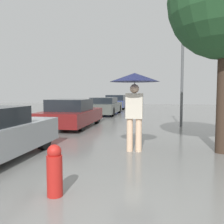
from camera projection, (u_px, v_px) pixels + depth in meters
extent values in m
cylinder|color=beige|center=(130.00, 135.00, 6.38)|extent=(0.16, 0.16, 0.85)
cylinder|color=beige|center=(139.00, 135.00, 6.34)|extent=(0.16, 0.16, 0.85)
cube|color=beige|center=(134.00, 106.00, 6.30)|extent=(0.43, 0.25, 0.64)
sphere|color=beige|center=(134.00, 89.00, 6.27)|extent=(0.23, 0.23, 0.23)
cylinder|color=#515456|center=(134.00, 95.00, 6.28)|extent=(0.02, 0.02, 0.67)
cone|color=#191E4C|center=(135.00, 77.00, 6.25)|extent=(1.24, 1.24, 0.22)
cylinder|color=black|center=(44.00, 138.00, 6.60)|extent=(0.18, 0.61, 0.61)
cube|color=maroon|center=(72.00, 116.00, 11.04)|extent=(1.86, 4.10, 0.56)
cube|color=black|center=(70.00, 105.00, 10.80)|extent=(1.58, 1.84, 0.49)
cylinder|color=black|center=(64.00, 117.00, 12.45)|extent=(0.18, 0.58, 0.58)
cylinder|color=black|center=(97.00, 117.00, 12.15)|extent=(0.18, 0.58, 0.58)
cylinder|color=black|center=(41.00, 123.00, 9.96)|extent=(0.18, 0.58, 0.58)
cylinder|color=black|center=(81.00, 124.00, 9.66)|extent=(0.18, 0.58, 0.58)
cube|color=#4C514C|center=(105.00, 108.00, 17.07)|extent=(1.77, 4.47, 0.61)
cube|color=black|center=(104.00, 100.00, 16.81)|extent=(1.51, 2.01, 0.39)
cylinder|color=black|center=(98.00, 109.00, 18.59)|extent=(0.18, 0.59, 0.59)
cylinder|color=black|center=(119.00, 109.00, 18.30)|extent=(0.18, 0.59, 0.59)
cylinder|color=black|center=(88.00, 111.00, 15.87)|extent=(0.18, 0.59, 0.59)
cylinder|color=black|center=(113.00, 112.00, 15.58)|extent=(0.18, 0.59, 0.59)
cube|color=navy|center=(116.00, 103.00, 23.22)|extent=(1.88, 4.18, 0.59)
cube|color=black|center=(116.00, 98.00, 22.98)|extent=(1.60, 1.88, 0.49)
cylinder|color=black|center=(110.00, 104.00, 24.66)|extent=(0.18, 0.66, 0.66)
cylinder|color=black|center=(127.00, 104.00, 24.35)|extent=(0.18, 0.66, 0.66)
cylinder|color=black|center=(105.00, 106.00, 22.12)|extent=(0.18, 0.66, 0.66)
cylinder|color=black|center=(123.00, 106.00, 21.81)|extent=(0.18, 0.66, 0.66)
cylinder|color=#38281E|center=(223.00, 94.00, 6.13)|extent=(0.31, 0.31, 2.93)
cylinder|color=#515456|center=(182.00, 84.00, 10.88)|extent=(0.12, 0.12, 3.70)
sphere|color=beige|center=(183.00, 39.00, 10.73)|extent=(0.32, 0.32, 0.32)
cylinder|color=#B21E19|center=(55.00, 176.00, 3.62)|extent=(0.23, 0.23, 0.60)
sphere|color=#B21E19|center=(54.00, 152.00, 3.60)|extent=(0.21, 0.21, 0.21)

